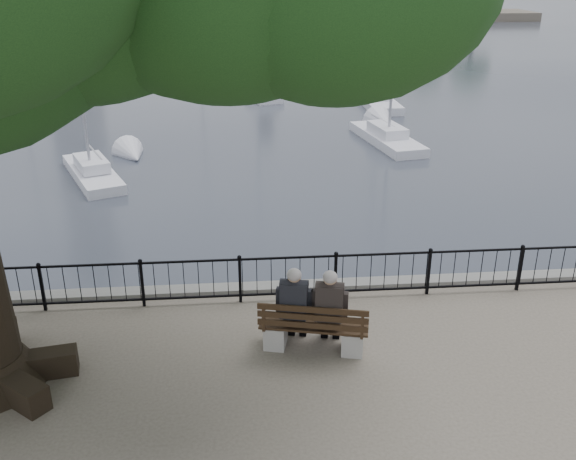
{
  "coord_description": "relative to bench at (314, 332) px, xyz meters",
  "views": [
    {
      "loc": [
        -1.04,
        -9.37,
        6.65
      ],
      "look_at": [
        0.0,
        2.5,
        1.6
      ],
      "focal_mm": 40.0,
      "sensor_mm": 36.0,
      "label": 1
    }
  ],
  "objects": [
    {
      "name": "sailboat_c",
      "position": [
        5.54,
        17.66,
        -1.04
      ],
      "size": [
        2.47,
        5.63,
        11.04
      ],
      "color": "white",
      "rests_on": "ground"
    },
    {
      "name": "person_right",
      "position": [
        0.29,
        0.05,
        0.4
      ],
      "size": [
        0.59,
        0.89,
        1.65
      ],
      "color": "black",
      "rests_on": "ground"
    },
    {
      "name": "sailboat_g",
      "position": [
        8.96,
        36.73,
        -1.08
      ],
      "size": [
        3.16,
        5.35,
        8.96
      ],
      "color": "white",
      "rests_on": "ground"
    },
    {
      "name": "harbor",
      "position": [
        -0.3,
        2.41,
        -0.86
      ],
      "size": [
        260.0,
        260.0,
        1.2
      ],
      "color": "slate",
      "rests_on": "ground"
    },
    {
      "name": "sailboat_h",
      "position": [
        -3.59,
        39.2,
        -0.97
      ],
      "size": [
        2.85,
        5.75,
        13.62
      ],
      "color": "white",
      "rests_on": "ground"
    },
    {
      "name": "railing",
      "position": [
        -0.3,
        1.91,
        0.19
      ],
      "size": [
        22.06,
        0.06,
        1.0
      ],
      "color": "black",
      "rests_on": "ground"
    },
    {
      "name": "person_left",
      "position": [
        -0.32,
        0.19,
        0.4
      ],
      "size": [
        0.59,
        0.89,
        1.65
      ],
      "color": "black",
      "rests_on": "ground"
    },
    {
      "name": "bench",
      "position": [
        0.0,
        0.0,
        0.0
      ],
      "size": [
        2.06,
        1.03,
        1.04
      ],
      "color": "gray",
      "rests_on": "ground"
    },
    {
      "name": "lion_monument",
      "position": [
        1.7,
        49.34,
        0.79
      ],
      "size": [
        5.82,
        5.82,
        8.63
      ],
      "color": "slate",
      "rests_on": "ground"
    },
    {
      "name": "sailboat_e",
      "position": [
        -14.45,
        31.8,
        -1.03
      ],
      "size": [
        3.58,
        5.59,
        11.34
      ],
      "color": "white",
      "rests_on": "ground"
    },
    {
      "name": "sailboat_f",
      "position": [
        0.2,
        28.77,
        -1.03
      ],
      "size": [
        2.84,
        5.34,
        11.03
      ],
      "color": "white",
      "rests_on": "ground"
    },
    {
      "name": "sailboat_d",
      "position": [
        6.84,
        25.78,
        -1.04
      ],
      "size": [
        1.71,
        6.0,
        11.41
      ],
      "color": "white",
      "rests_on": "ground"
    },
    {
      "name": "sailboat_a",
      "position": [
        -6.67,
        13.65,
        -1.08
      ],
      "size": [
        3.12,
        5.01,
        8.55
      ],
      "color": "white",
      "rests_on": "ground"
    }
  ]
}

